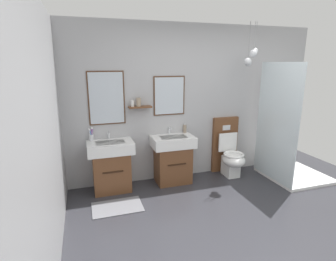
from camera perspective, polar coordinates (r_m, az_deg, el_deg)
ground_plane at (r=3.53m, az=17.31°, el=-20.82°), size 5.64×5.13×0.10m
wall_back at (r=4.62m, az=4.91°, el=5.96°), size 4.44×0.56×2.55m
wall_left at (r=2.44m, az=-26.17°, el=-3.06°), size 0.12×3.93×2.55m
bath_mat at (r=3.92m, az=-10.69°, el=-15.65°), size 0.68×0.44×0.01m
vanity_sink_left at (r=4.27m, az=-11.94°, el=-7.05°), size 0.68×0.46×0.78m
tap_on_left_sink at (r=4.29m, az=-12.47°, el=-0.84°), size 0.03×0.13×0.11m
vanity_sink_right at (r=4.46m, az=0.97°, el=-5.78°), size 0.68×0.46×0.78m
tap_on_right_sink at (r=4.48m, az=0.32°, el=0.15°), size 0.03×0.13×0.11m
toilet at (r=4.88m, az=12.79°, el=-4.83°), size 0.48×0.62×1.00m
toothbrush_cup at (r=4.27m, az=-15.95°, el=-1.29°), size 0.07×0.07×0.21m
soap_dispenser at (r=4.57m, az=3.58°, el=0.41°), size 0.06×0.06×0.17m
shower_tray at (r=5.01m, az=24.08°, el=-5.01°), size 0.99×0.96×1.95m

